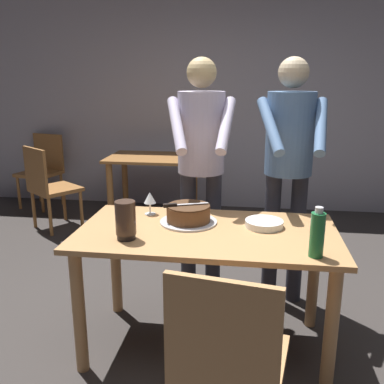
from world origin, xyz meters
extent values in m
plane|color=#383330|center=(0.00, 0.00, 0.00)|extent=(14.00, 14.00, 0.00)
cube|color=#ADA8B2|center=(0.00, 2.98, 1.35)|extent=(10.00, 0.12, 2.70)
cube|color=tan|center=(0.00, 0.00, 0.73)|extent=(1.47, 0.79, 0.03)
cylinder|color=tan|center=(-0.66, -0.32, 0.36)|extent=(0.07, 0.07, 0.72)
cylinder|color=tan|center=(0.66, -0.32, 0.36)|extent=(0.07, 0.07, 0.72)
cylinder|color=tan|center=(-0.66, 0.32, 0.36)|extent=(0.07, 0.07, 0.72)
cylinder|color=tan|center=(0.66, 0.32, 0.36)|extent=(0.07, 0.07, 0.72)
cylinder|color=silver|center=(-0.12, 0.11, 0.76)|extent=(0.34, 0.34, 0.01)
cylinder|color=brown|center=(-0.12, 0.11, 0.81)|extent=(0.26, 0.26, 0.09)
cylinder|color=#432A18|center=(-0.12, 0.11, 0.86)|extent=(0.25, 0.25, 0.01)
cube|color=silver|center=(-0.10, 0.12, 0.87)|extent=(0.19, 0.09, 0.00)
cube|color=black|center=(-0.23, 0.07, 0.87)|extent=(0.08, 0.05, 0.02)
cylinder|color=white|center=(0.32, 0.10, 0.76)|extent=(0.22, 0.22, 0.01)
cylinder|color=white|center=(0.32, 0.10, 0.77)|extent=(0.22, 0.22, 0.01)
cylinder|color=white|center=(0.32, 0.10, 0.78)|extent=(0.22, 0.22, 0.01)
cylinder|color=white|center=(0.32, 0.10, 0.79)|extent=(0.22, 0.22, 0.01)
cylinder|color=silver|center=(-0.39, 0.24, 0.75)|extent=(0.07, 0.07, 0.00)
cylinder|color=silver|center=(-0.39, 0.24, 0.79)|extent=(0.01, 0.01, 0.07)
cone|color=silver|center=(-0.39, 0.24, 0.86)|extent=(0.08, 0.08, 0.07)
cylinder|color=#1E6B38|center=(0.56, -0.29, 0.86)|extent=(0.07, 0.07, 0.22)
cylinder|color=silver|center=(0.56, -0.29, 0.98)|extent=(0.04, 0.04, 0.03)
cylinder|color=black|center=(-0.42, -0.19, 0.77)|extent=(0.10, 0.10, 0.03)
cylinder|color=#3F2D23|center=(-0.42, -0.19, 0.87)|extent=(0.11, 0.11, 0.18)
cylinder|color=#2D2D38|center=(-0.02, 0.62, 0.47)|extent=(0.11, 0.11, 0.95)
cylinder|color=#2D2D38|center=(-0.20, 0.60, 0.47)|extent=(0.11, 0.11, 0.95)
cylinder|color=#B7ADC6|center=(-0.11, 0.61, 1.23)|extent=(0.32, 0.32, 0.55)
sphere|color=tan|center=(-0.11, 0.61, 1.62)|extent=(0.20, 0.20, 0.20)
cylinder|color=#B7ADC6|center=(0.07, 0.45, 1.30)|extent=(0.11, 0.42, 0.34)
cylinder|color=#B7ADC6|center=(-0.24, 0.41, 1.30)|extent=(0.20, 0.42, 0.34)
cylinder|color=#2D2D38|center=(0.57, 0.65, 0.47)|extent=(0.11, 0.11, 0.95)
cylinder|color=#2D2D38|center=(0.40, 0.64, 0.47)|extent=(0.11, 0.11, 0.95)
cylinder|color=#4C6B93|center=(0.49, 0.64, 1.23)|extent=(0.32, 0.32, 0.55)
sphere|color=tan|center=(0.49, 0.64, 1.62)|extent=(0.20, 0.20, 0.20)
cylinder|color=#4C6B93|center=(0.66, 0.47, 1.30)|extent=(0.12, 0.42, 0.34)
cylinder|color=#4C6B93|center=(0.34, 0.45, 1.30)|extent=(0.19, 0.42, 0.34)
cube|color=tan|center=(0.18, -0.69, 0.43)|extent=(0.51, 0.51, 0.04)
cylinder|color=tan|center=(0.04, -0.48, 0.21)|extent=(0.04, 0.04, 0.41)
cube|color=tan|center=(0.15, -0.89, 0.68)|extent=(0.44, 0.11, 0.45)
cube|color=#9E6633|center=(-0.84, 2.28, 0.72)|extent=(1.00, 0.70, 0.03)
cylinder|color=#9E6633|center=(-1.27, 2.01, 0.35)|extent=(0.07, 0.07, 0.71)
cylinder|color=#9E6633|center=(-0.42, 2.01, 0.35)|extent=(0.07, 0.07, 0.71)
cylinder|color=#9E6633|center=(-1.27, 2.56, 0.35)|extent=(0.07, 0.07, 0.71)
cylinder|color=#9E6633|center=(-0.42, 2.56, 0.35)|extent=(0.07, 0.07, 0.71)
cube|color=#9E6633|center=(-2.38, 2.58, 0.43)|extent=(0.54, 0.54, 0.04)
cylinder|color=#9E6633|center=(-2.25, 2.36, 0.21)|extent=(0.04, 0.04, 0.41)
cylinder|color=#9E6633|center=(-2.61, 2.45, 0.21)|extent=(0.04, 0.04, 0.41)
cylinder|color=#9E6633|center=(-2.16, 2.71, 0.21)|extent=(0.04, 0.04, 0.41)
cylinder|color=#9E6633|center=(-2.51, 2.81, 0.21)|extent=(0.04, 0.04, 0.41)
cube|color=#9E6633|center=(-2.33, 2.78, 0.68)|extent=(0.43, 0.14, 0.45)
cube|color=#9E6633|center=(-1.83, 1.88, 0.43)|extent=(0.62, 0.62, 0.04)
cylinder|color=#9E6633|center=(-1.87, 2.14, 0.21)|extent=(0.04, 0.04, 0.41)
cylinder|color=#9E6633|center=(-1.58, 1.92, 0.21)|extent=(0.04, 0.04, 0.41)
cylinder|color=#9E6633|center=(-2.08, 1.84, 0.21)|extent=(0.04, 0.04, 0.41)
cylinder|color=#9E6633|center=(-1.79, 1.63, 0.21)|extent=(0.04, 0.04, 0.41)
cube|color=#9E6633|center=(-1.95, 1.72, 0.68)|extent=(0.37, 0.28, 0.45)
camera|label=1|loc=(0.23, -2.25, 1.59)|focal=39.59mm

